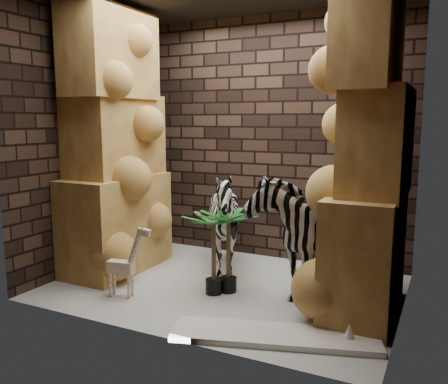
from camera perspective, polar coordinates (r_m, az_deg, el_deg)
The scene contains 13 objects.
floor at distance 4.99m, azimuth 0.01°, elevation -11.57°, with size 3.50×3.50×0.00m, color beige.
wall_back at distance 5.83m, azimuth 5.47°, elevation 6.43°, with size 3.50×3.50×0.00m, color black.
wall_front at distance 3.61m, azimuth -8.82°, elevation 4.87°, with size 3.50×3.50×0.00m, color black.
wall_left at distance 5.68m, azimuth -16.14°, elevation 6.06°, with size 3.00×3.00×0.00m, color black.
wall_right at distance 4.22m, azimuth 21.95°, elevation 4.90°, with size 3.00×3.00×0.00m, color black.
rock_pillar_left at distance 5.45m, azimuth -13.39°, elevation 6.06°, with size 0.68×1.30×3.00m, color #D9B156, non-canonical shape.
rock_pillar_right at distance 4.26m, azimuth 17.51°, elevation 5.16°, with size 0.58×1.25×3.00m, color #D9B156, non-canonical shape.
zebra_right at distance 4.76m, azimuth 9.37°, elevation -3.34°, with size 0.68×1.26×1.49m, color white.
zebra_left at distance 5.25m, azimuth 0.10°, elevation -4.36°, with size 0.97×1.20×1.09m, color white.
giraffe_toy at distance 4.73m, azimuth -12.60°, elevation -8.04°, with size 0.40×0.13×0.77m, color beige, non-canonical shape.
palm_front at distance 4.74m, azimuth 0.55°, elevation -7.33°, with size 0.36×0.36×0.85m, color #104717, non-canonical shape.
palm_back at distance 4.69m, azimuth -1.27°, elevation -7.64°, with size 0.36×0.36×0.82m, color #104717, non-canonical shape.
surfboard at distance 3.93m, azimuth 6.24°, elevation -17.11°, with size 1.66×0.41×0.05m, color white.
Camera 1 is at (2.07, -4.20, 1.75)m, focal length 37.21 mm.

